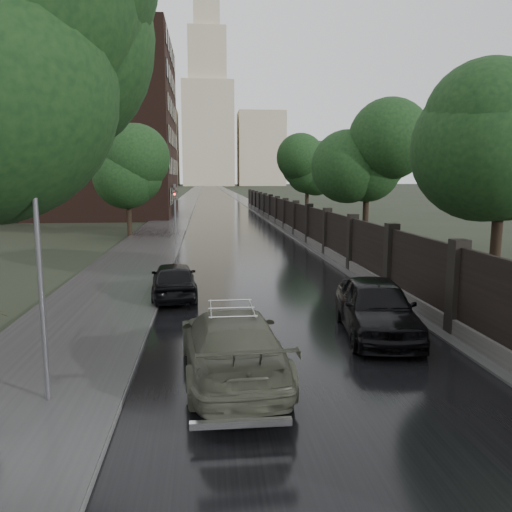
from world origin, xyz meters
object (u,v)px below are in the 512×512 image
at_px(lamp_post, 40,270).
at_px(hatchback_left, 174,280).
at_px(tree_right_a, 502,160).
at_px(tree_right_b, 367,169).
at_px(car_right_near, 376,307).
at_px(tree_right_c, 307,172).
at_px(volga_sedan, 232,344).
at_px(tree_left_far, 127,166).
at_px(traffic_light, 175,209).

xyz_separation_m(lamp_post, hatchback_left, (1.88, 8.69, -1.99)).
bearing_deg(tree_right_a, tree_right_b, 90.00).
height_order(tree_right_a, car_right_near, tree_right_a).
height_order(tree_right_c, volga_sedan, tree_right_c).
relative_size(tree_right_a, tree_right_c, 1.00).
bearing_deg(tree_right_c, tree_left_far, -147.17).
relative_size(tree_left_far, car_right_near, 1.57).
bearing_deg(tree_left_far, volga_sedan, -77.24).
bearing_deg(car_right_near, hatchback_left, 147.00).
bearing_deg(traffic_light, lamp_post, -92.68).
relative_size(traffic_light, volga_sedan, 0.77).
height_order(tree_right_a, tree_right_b, same).
xyz_separation_m(tree_right_b, tree_right_c, (0.00, 18.00, 0.00)).
xyz_separation_m(traffic_light, volga_sedan, (2.50, -22.38, -1.64)).
distance_m(tree_right_a, car_right_near, 7.17).
height_order(tree_right_c, traffic_light, tree_right_c).
bearing_deg(hatchback_left, tree_left_far, -81.64).
bearing_deg(volga_sedan, tree_left_far, -80.86).
distance_m(tree_right_b, lamp_post, 24.33).
xyz_separation_m(tree_right_a, traffic_light, (-11.80, 16.99, -2.55)).
distance_m(lamp_post, traffic_light, 23.52).
relative_size(lamp_post, volga_sedan, 0.98).
height_order(traffic_light, hatchback_left, traffic_light).
xyz_separation_m(tree_right_b, hatchback_left, (-11.02, -11.81, -4.27)).
relative_size(tree_right_c, traffic_light, 1.75).
distance_m(tree_left_far, car_right_near, 27.25).
bearing_deg(tree_right_b, lamp_post, -122.18).
relative_size(tree_right_a, volga_sedan, 1.34).
height_order(tree_left_far, tree_right_b, tree_left_far).
bearing_deg(hatchback_left, tree_right_b, -137.40).
relative_size(tree_left_far, tree_right_a, 1.05).
distance_m(tree_right_a, volga_sedan, 11.54).
relative_size(tree_right_b, car_right_near, 1.49).
distance_m(tree_right_a, lamp_post, 14.62).
relative_size(tree_right_a, lamp_post, 1.37).
bearing_deg(lamp_post, tree_right_c, 71.48).
bearing_deg(volga_sedan, tree_right_c, -107.58).
distance_m(tree_right_c, traffic_light, 19.26).
relative_size(tree_left_far, tree_right_b, 1.05).
height_order(lamp_post, traffic_light, lamp_post).
height_order(traffic_light, volga_sedan, traffic_light).
relative_size(tree_right_a, hatchback_left, 1.75).
distance_m(tree_left_far, tree_right_b, 17.45).
bearing_deg(lamp_post, tree_right_b, 57.82).
distance_m(tree_right_c, hatchback_left, 32.07).
distance_m(tree_left_far, volga_sedan, 28.43).
height_order(tree_right_a, hatchback_left, tree_right_a).
height_order(lamp_post, car_right_near, lamp_post).
xyz_separation_m(tree_right_b, volga_sedan, (-9.30, -19.39, -4.19)).
bearing_deg(tree_right_c, tree_right_a, -90.00).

